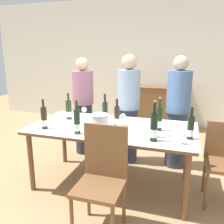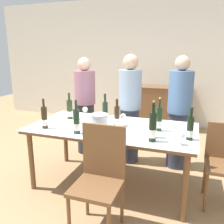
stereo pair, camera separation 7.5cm
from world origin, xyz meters
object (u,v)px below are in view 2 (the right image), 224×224
wine_bottle_1 (77,122)px  person_guest_right (179,114)px  wine_bottle_5 (153,127)px  chair_near_front (100,172)px  wine_glass_0 (123,117)px  wine_glass_3 (85,110)px  ice_bucket (99,123)px  person_guest_left (130,110)px  wine_glass_1 (181,136)px  wine_bottle_6 (117,117)px  dining_table (112,132)px  wine_bottle_0 (159,120)px  wine_glass_2 (118,127)px  wine_bottle_7 (105,114)px  person_host (85,107)px  wine_bottle_8 (44,118)px  wine_bottle_2 (70,110)px  sideboard_cabinet (163,107)px  wine_bottle_4 (153,128)px  wine_bottle_3 (190,129)px

wine_bottle_1 → person_guest_right: 1.52m
wine_bottle_5 → chair_near_front: bearing=-127.3°
wine_glass_0 → person_guest_right: (0.61, 0.68, -0.07)m
wine_bottle_1 → wine_glass_3: (-0.21, 0.64, -0.03)m
ice_bucket → person_guest_left: person_guest_left is taller
wine_glass_1 → wine_bottle_6: bearing=154.8°
person_guest_left → person_guest_right: (0.70, 0.05, -0.01)m
dining_table → chair_near_front: (0.14, -0.72, -0.14)m
wine_bottle_0 → wine_bottle_5: bearing=-95.3°
wine_glass_2 → wine_bottle_1: bearing=-177.5°
wine_bottle_7 → wine_glass_0: wine_bottle_7 is taller
wine_glass_3 → person_host: size_ratio=0.09×
person_guest_left → wine_bottle_8: bearing=-125.2°
person_guest_left → wine_glass_2: bearing=-81.2°
wine_bottle_0 → wine_bottle_1: 0.91m
wine_bottle_2 → wine_glass_0: size_ratio=2.43×
sideboard_cabinet → wine_bottle_8: size_ratio=3.45×
wine_bottle_4 → chair_near_front: size_ratio=0.42×
wine_bottle_1 → wine_bottle_2: (-0.36, 0.50, -0.01)m
wine_glass_1 → person_host: person_host is taller
ice_bucket → wine_bottle_8: (-0.66, -0.06, 0.01)m
wine_bottle_2 → person_host: (-0.11, 0.70, -0.11)m
wine_bottle_6 → wine_glass_2: (0.14, -0.36, -0.01)m
wine_bottle_3 → wine_glass_0: wine_bottle_3 is taller
wine_bottle_3 → person_guest_right: 0.96m
wine_bottle_3 → person_host: (-1.63, 0.99, -0.11)m
dining_table → wine_bottle_5: 0.59m
dining_table → person_host: 1.13m
wine_bottle_7 → person_guest_right: 1.12m
wine_bottle_5 → wine_glass_0: 0.52m
chair_near_front → person_guest_left: 1.49m
wine_bottle_7 → wine_glass_1: size_ratio=2.95×
wine_bottle_0 → sideboard_cabinet: bearing=95.7°
sideboard_cabinet → person_host: (-1.04, -1.76, 0.32)m
wine_glass_0 → wine_glass_1: 0.82m
wine_bottle_1 → person_guest_right: person_guest_right is taller
wine_glass_1 → person_host: bearing=143.2°
wine_glass_3 → person_guest_left: 0.68m
wine_bottle_2 → wine_glass_1: wine_bottle_2 is taller
dining_table → wine_bottle_6: bearing=32.5°
wine_bottle_8 → person_host: bearing=91.5°
wine_bottle_1 → wine_bottle_7: wine_bottle_7 is taller
wine_bottle_2 → wine_bottle_6: 0.70m
wine_bottle_2 → wine_glass_2: bearing=-29.9°
ice_bucket → wine_bottle_6: (0.11, 0.28, 0.01)m
wine_glass_1 → wine_bottle_2: bearing=162.1°
wine_bottle_3 → person_guest_right: bearing=99.9°
wine_bottle_5 → person_guest_right: size_ratio=0.23×
wine_bottle_1 → wine_glass_0: size_ratio=2.58×
wine_bottle_2 → wine_glass_2: 0.95m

